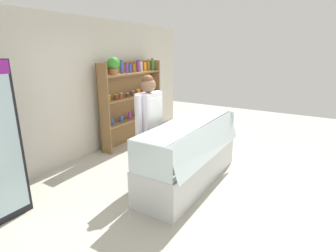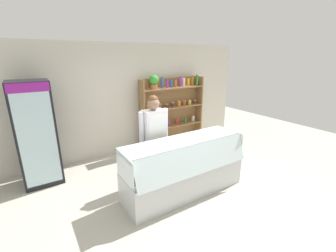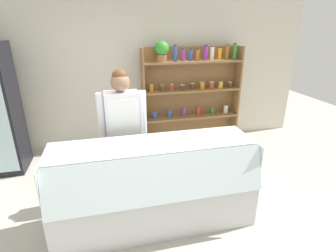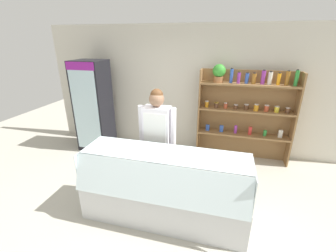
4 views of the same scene
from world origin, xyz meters
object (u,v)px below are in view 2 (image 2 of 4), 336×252
drinks_fridge (36,134)px  deli_display_case (184,176)px  shelving_unit (171,106)px  shop_clerk (154,133)px

drinks_fridge → deli_display_case: 2.86m
deli_display_case → shelving_unit: bearing=62.8°
drinks_fridge → shop_clerk: bearing=-32.5°
deli_display_case → shop_clerk: (-0.27, 0.59, 0.72)m
shop_clerk → shelving_unit: bearing=48.1°
shelving_unit → shop_clerk: (-1.34, -1.49, -0.07)m
shelving_unit → shop_clerk: size_ratio=1.13×
drinks_fridge → shelving_unit: 3.22m
shelving_unit → deli_display_case: (-1.07, -2.08, -0.79)m
drinks_fridge → shop_clerk: 2.21m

